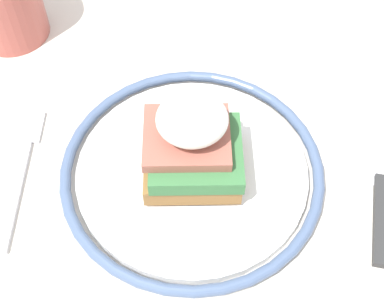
{
  "coord_description": "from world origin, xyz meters",
  "views": [
    {
      "loc": [
        -0.02,
        -0.24,
        1.15
      ],
      "look_at": [
        -0.02,
        0.02,
        0.78
      ],
      "focal_mm": 50.0,
      "sensor_mm": 36.0,
      "label": 1
    }
  ],
  "objects": [
    {
      "name": "fork",
      "position": [
        -0.17,
        0.03,
        0.75
      ],
      "size": [
        0.02,
        0.15,
        0.0
      ],
      "color": "silver",
      "rests_on": "dining_table"
    },
    {
      "name": "knife",
      "position": [
        0.15,
        0.0,
        0.75
      ],
      "size": [
        0.06,
        0.19,
        0.01
      ],
      "color": "#2D2D2D",
      "rests_on": "dining_table"
    },
    {
      "name": "dining_table",
      "position": [
        0.0,
        0.0,
        0.62
      ],
      "size": [
        0.86,
        0.83,
        0.75
      ],
      "color": "beige",
      "rests_on": "ground_plane"
    },
    {
      "name": "sandwich",
      "position": [
        -0.02,
        0.02,
        0.79
      ],
      "size": [
        0.08,
        0.08,
        0.08
      ],
      "color": "olive",
      "rests_on": "plate"
    },
    {
      "name": "plate",
      "position": [
        -0.02,
        0.02,
        0.75
      ],
      "size": [
        0.23,
        0.23,
        0.02
      ],
      "color": "white",
      "rests_on": "dining_table"
    }
  ]
}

